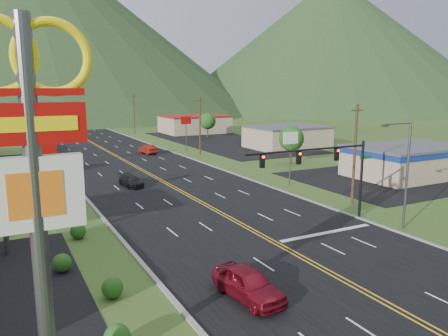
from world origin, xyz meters
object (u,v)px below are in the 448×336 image
streetlight_west (35,124)px  car_dark_mid (131,181)px  car_red_far (148,149)px  car_red_near (248,284)px  pylon_sign (33,156)px  streetlight_east (405,168)px  traffic_signal (327,163)px

streetlight_west → car_dark_mid: size_ratio=2.01×
car_dark_mid → car_red_far: car_red_far is taller
streetlight_west → car_red_near: streetlight_west is taller
pylon_sign → car_red_far: 63.08m
pylon_sign → car_red_near: pylon_sign is taller
car_red_far → pylon_sign: bearing=61.7°
car_dark_mid → streetlight_east: bearing=-65.3°
traffic_signal → streetlight_west: size_ratio=1.46×
traffic_signal → car_dark_mid: 24.84m
streetlight_east → car_red_near: size_ratio=1.79×
streetlight_east → car_red_near: bearing=-165.3°
pylon_sign → car_red_far: pylon_sign is taller
car_dark_mid → car_red_near: bearing=-100.0°
traffic_signal → car_red_near: 16.06m
streetlight_west → pylon_sign: bearing=-94.5°
pylon_sign → car_dark_mid: size_ratio=3.12×
streetlight_west → car_dark_mid: (7.40, -34.11, -4.53)m
traffic_signal → car_dark_mid: (-10.76, 21.90, -4.68)m
pylon_sign → streetlight_east: size_ratio=1.56×
streetlight_west → car_red_near: (5.35, -64.59, -4.32)m
traffic_signal → streetlight_east: streetlight_east is taller
pylon_sign → streetlight_west: (5.32, 68.00, -4.12)m
car_red_near → streetlight_west: bearing=87.9°
car_red_near → car_red_far: size_ratio=1.05×
traffic_signal → car_red_far: traffic_signal is taller
streetlight_west → car_red_far: bearing=-29.3°
streetlight_east → traffic_signal: bearing=139.6°
pylon_sign → streetlight_west: 68.33m
traffic_signal → car_dark_mid: bearing=116.2°
pylon_sign → traffic_signal: size_ratio=1.07×
pylon_sign → car_red_near: bearing=17.7°
car_red_near → car_dark_mid: size_ratio=1.12×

